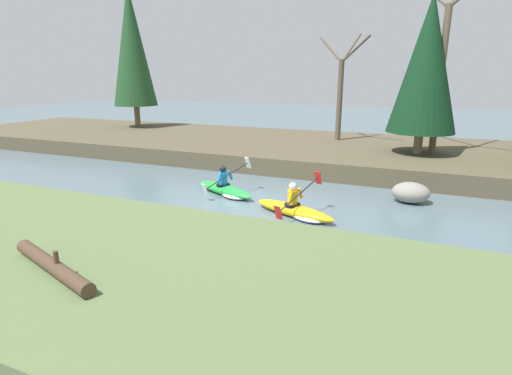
% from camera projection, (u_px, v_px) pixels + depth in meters
% --- Properties ---
extents(ground_plane, '(90.00, 90.00, 0.00)m').
position_uv_depth(ground_plane, '(244.00, 204.00, 12.80)').
color(ground_plane, slate).
extents(riverbank_near, '(44.00, 5.53, 0.85)m').
position_uv_depth(riverbank_near, '(111.00, 273.00, 7.42)').
color(riverbank_near, '#5B7042').
rests_on(riverbank_near, ground).
extents(riverbank_far, '(44.00, 9.22, 0.74)m').
position_uv_depth(riverbank_far, '(312.00, 150.00, 20.06)').
color(riverbank_far, brown).
rests_on(riverbank_far, ground).
extents(conifer_tree_far_left, '(2.73, 2.73, 8.70)m').
position_uv_depth(conifer_tree_far_left, '(132.00, 46.00, 24.90)').
color(conifer_tree_far_left, brown).
rests_on(conifer_tree_far_left, riverbank_far).
extents(conifer_tree_left, '(2.80, 2.80, 6.45)m').
position_uv_depth(conifer_tree_left, '(427.00, 65.00, 16.27)').
color(conifer_tree_left, '#7A664C').
rests_on(conifer_tree_left, riverbank_far).
extents(bare_tree_upstream, '(2.98, 2.94, 5.35)m').
position_uv_depth(bare_tree_upstream, '(341.00, 90.00, 20.25)').
color(bare_tree_upstream, brown).
rests_on(bare_tree_upstream, riverbank_far).
extents(bare_tree_mid_upstream, '(4.36, 4.31, 7.99)m').
position_uv_depth(bare_tree_mid_upstream, '(443.00, 62.00, 16.33)').
color(bare_tree_mid_upstream, brown).
rests_on(bare_tree_mid_upstream, riverbank_far).
extents(kayaker_lead, '(2.75, 2.01, 1.20)m').
position_uv_depth(kayaker_lead, '(297.00, 210.00, 11.61)').
color(kayaker_lead, yellow).
rests_on(kayaker_lead, ground).
extents(kayaker_middle, '(2.71, 1.97, 1.20)m').
position_uv_depth(kayaker_middle, '(226.00, 189.00, 13.74)').
color(kayaker_middle, green).
rests_on(kayaker_middle, ground).
extents(boulder_midstream, '(1.18, 0.92, 0.67)m').
position_uv_depth(boulder_midstream, '(411.00, 193.00, 12.88)').
color(boulder_midstream, gray).
rests_on(boulder_midstream, ground).
extents(driftwood_log, '(2.38, 0.98, 0.44)m').
position_uv_depth(driftwood_log, '(53.00, 266.00, 6.52)').
color(driftwood_log, '#4C3828').
rests_on(driftwood_log, riverbank_near).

